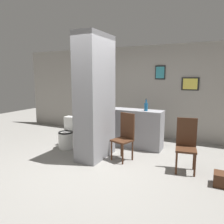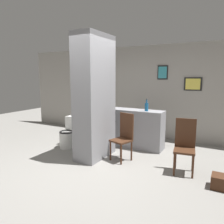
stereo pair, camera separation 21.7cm
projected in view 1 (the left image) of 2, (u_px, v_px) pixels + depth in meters
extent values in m
plane|color=gray|center=(90.00, 166.00, 4.30)|extent=(14.00, 14.00, 0.00)
cube|color=gray|center=(136.00, 92.00, 6.43)|extent=(8.00, 0.06, 2.60)
cube|color=black|center=(89.00, 78.00, 7.02)|extent=(0.36, 0.02, 0.48)
cube|color=#4C9959|center=(89.00, 78.00, 7.00)|extent=(0.30, 0.01, 0.39)
cube|color=black|center=(190.00, 84.00, 5.69)|extent=(0.44, 0.02, 0.34)
cube|color=#E0CC4C|center=(190.00, 84.00, 5.68)|extent=(0.36, 0.01, 0.28)
cube|color=black|center=(160.00, 72.00, 5.99)|extent=(0.28, 0.02, 0.38)
cube|color=teal|center=(160.00, 72.00, 5.98)|extent=(0.23, 0.01, 0.31)
cube|color=gray|center=(95.00, 98.00, 4.60)|extent=(0.48, 0.99, 2.60)
cylinder|color=#593319|center=(80.00, 86.00, 4.49)|extent=(0.03, 0.40, 0.40)
cylinder|color=red|center=(79.00, 86.00, 4.50)|extent=(0.01, 0.07, 0.07)
cube|color=gray|center=(135.00, 128.00, 5.40)|extent=(1.37, 0.44, 0.94)
cylinder|color=white|center=(66.00, 141.00, 5.33)|extent=(0.37, 0.37, 0.39)
torus|color=black|center=(66.00, 132.00, 5.30)|extent=(0.36, 0.36, 0.04)
cube|color=white|center=(72.00, 124.00, 5.49)|extent=(0.33, 0.20, 0.36)
cylinder|color=#422616|center=(112.00, 151.00, 4.56)|extent=(0.04, 0.04, 0.41)
cylinder|color=#422616|center=(123.00, 154.00, 4.35)|extent=(0.04, 0.04, 0.41)
cylinder|color=#422616|center=(121.00, 147.00, 4.78)|extent=(0.04, 0.04, 0.41)
cylinder|color=#422616|center=(132.00, 151.00, 4.57)|extent=(0.04, 0.04, 0.41)
cube|color=#422616|center=(122.00, 140.00, 4.53)|extent=(0.46, 0.46, 0.04)
cube|color=#422616|center=(127.00, 126.00, 4.60)|extent=(0.36, 0.14, 0.54)
cylinder|color=#422616|center=(176.00, 163.00, 3.90)|extent=(0.04, 0.04, 0.41)
cylinder|color=#422616|center=(195.00, 166.00, 3.81)|extent=(0.04, 0.04, 0.41)
cylinder|color=#422616|center=(177.00, 157.00, 4.19)|extent=(0.04, 0.04, 0.41)
cylinder|color=#422616|center=(194.00, 159.00, 4.10)|extent=(0.04, 0.04, 0.41)
cube|color=#422616|center=(186.00, 150.00, 3.96)|extent=(0.42, 0.42, 0.04)
cube|color=#422616|center=(187.00, 132.00, 4.08)|extent=(0.36, 0.08, 0.54)
torus|color=black|center=(85.00, 129.00, 5.91)|extent=(0.65, 0.04, 0.65)
torus|color=black|center=(118.00, 134.00, 5.48)|extent=(0.65, 0.04, 0.65)
cylinder|color=#266633|center=(100.00, 125.00, 5.66)|extent=(0.91, 0.04, 0.04)
cylinder|color=#266633|center=(92.00, 124.00, 5.77)|extent=(0.03, 0.03, 0.34)
cylinder|color=#266633|center=(116.00, 127.00, 5.47)|extent=(0.03, 0.03, 0.31)
cube|color=black|center=(92.00, 117.00, 5.74)|extent=(0.16, 0.06, 0.04)
cylinder|color=#262626|center=(116.00, 121.00, 5.45)|extent=(0.03, 0.42, 0.03)
cylinder|color=#19598C|center=(146.00, 107.00, 5.11)|extent=(0.08, 0.08, 0.19)
cylinder|color=#19598C|center=(146.00, 101.00, 5.09)|extent=(0.03, 0.03, 0.08)
sphere|color=#333333|center=(146.00, 99.00, 5.08)|extent=(0.04, 0.04, 0.04)
cube|color=#422616|center=(222.00, 180.00, 3.50)|extent=(0.27, 0.27, 0.21)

